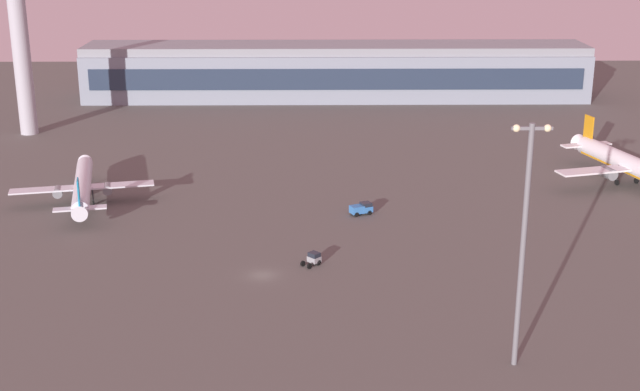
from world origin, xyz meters
name	(u,v)px	position (x,y,z in m)	size (l,w,h in m)	color
ground_plane	(263,275)	(0.00, 0.00, 0.00)	(416.00, 416.00, 0.00)	#56544F
terminal_building	(336,71)	(15.34, 138.22, 8.09)	(150.98, 22.40, 16.40)	gray
control_tower	(19,28)	(-64.67, 93.14, 26.95)	(8.00, 8.00, 47.21)	#A8A8B2
airplane_terminal_side	(83,186)	(-36.76, 36.20, 3.41)	(27.34, 34.91, 9.02)	silver
airplane_far_stand	(635,167)	(74.15, 45.32, 4.24)	(33.80, 43.06, 11.22)	white
maintenance_van	(362,208)	(17.11, 28.76, 1.18)	(4.58, 3.50, 2.25)	#3372BF
pushback_tug	(314,258)	(8.00, 4.25, 1.07)	(3.45, 3.44, 2.05)	gray
apron_light_west	(524,234)	(33.03, -28.60, 17.39)	(4.80, 0.90, 30.96)	slate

